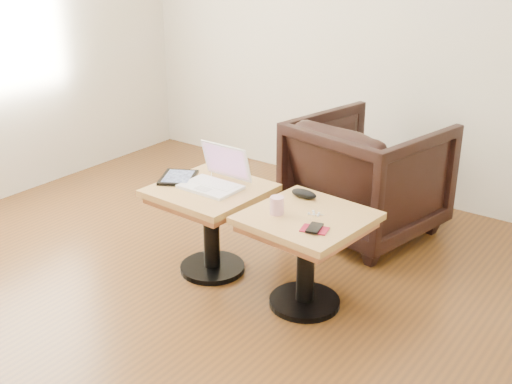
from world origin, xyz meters
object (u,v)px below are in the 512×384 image
Objects in this scene: side_table_left at (211,209)px; side_table_right at (307,238)px; laptop at (216,178)px; striped_cup at (277,205)px; armchair at (367,177)px.

side_table_right is at bearing 2.89° from side_table_left.
side_table_right is 1.93× the size of laptop.
striped_cup reaches higher than side_table_right.
side_table_left is 0.18m from laptop.
striped_cup is (-0.14, -0.08, 0.18)m from side_table_right.
laptop reaches higher than side_table_right.
side_table_left is 0.65m from side_table_right.
striped_cup is 0.11× the size of armchair.
armchair is (-0.17, 1.02, -0.01)m from side_table_right.
laptop is 1.11m from armchair.
side_table_left and side_table_right have the same top height.
side_table_left is 6.56× the size of striped_cup.
striped_cup is at bearing -144.51° from side_table_right.
side_table_left is at bearing 75.97° from armchair.
side_table_right is 0.66m from laptop.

